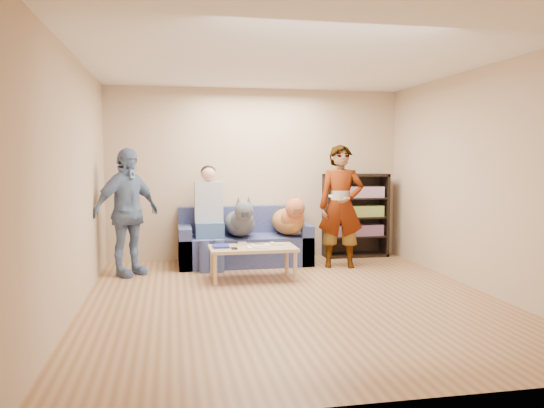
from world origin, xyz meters
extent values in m
plane|color=#8C5E3B|center=(0.00, 0.00, 0.00)|extent=(5.00, 5.00, 0.00)
plane|color=white|center=(0.00, 0.00, 2.60)|extent=(5.00, 5.00, 0.00)
plane|color=tan|center=(0.00, 2.50, 1.30)|extent=(4.50, 0.00, 4.50)
plane|color=tan|center=(0.00, -2.50, 1.30)|extent=(4.50, 0.00, 4.50)
plane|color=tan|center=(-2.25, 0.00, 1.30)|extent=(0.00, 5.00, 5.00)
plane|color=tan|center=(2.25, 0.00, 1.30)|extent=(0.00, 5.00, 5.00)
ellipsoid|color=#A9AAAE|center=(0.49, 1.89, 0.49)|extent=(0.38, 0.32, 0.13)
imported|color=gray|center=(1.07, 1.58, 0.87)|extent=(0.71, 0.55, 1.73)
imported|color=#6877A7|center=(-1.87, 1.60, 0.84)|extent=(1.02, 0.95, 1.68)
cube|color=white|center=(0.87, 1.38, 1.03)|extent=(0.05, 0.12, 0.03)
cube|color=navy|center=(-0.68, 1.10, 0.43)|extent=(0.20, 0.26, 0.03)
cube|color=silver|center=(-0.23, 0.95, 0.43)|extent=(0.26, 0.20, 0.02)
cube|color=#AFAB8C|center=(-0.20, 0.97, 0.44)|extent=(0.22, 0.17, 0.01)
cube|color=#AAAAAF|center=(-0.40, 1.17, 0.45)|extent=(0.11, 0.06, 0.05)
cube|color=silver|center=(0.00, 1.15, 0.43)|extent=(0.04, 0.13, 0.03)
cube|color=silver|center=(0.08, 1.07, 0.43)|extent=(0.09, 0.06, 0.03)
cylinder|color=white|center=(-0.08, 1.03, 0.43)|extent=(0.07, 0.07, 0.02)
cylinder|color=white|center=(-0.08, 1.11, 0.43)|extent=(0.07, 0.07, 0.02)
cylinder|color=orange|center=(-0.30, 0.89, 0.42)|extent=(0.13, 0.06, 0.01)
cylinder|color=black|center=(-0.16, 1.23, 0.42)|extent=(0.13, 0.08, 0.01)
cube|color=black|center=(-0.53, 0.93, 0.43)|extent=(0.07, 0.12, 0.02)
cube|color=#515B93|center=(-0.25, 2.05, 0.21)|extent=(1.90, 0.85, 0.42)
cube|color=#515B93|center=(-0.25, 2.38, 0.62)|extent=(1.90, 0.18, 0.40)
cube|color=#515B93|center=(-1.11, 2.05, 0.29)|extent=(0.18, 0.85, 0.58)
cube|color=#515B93|center=(0.61, 2.05, 0.29)|extent=(0.18, 0.85, 0.58)
cube|color=#436A95|center=(-0.76, 1.97, 0.53)|extent=(0.40, 0.38, 0.22)
cylinder|color=#434D94|center=(-0.86, 1.55, 0.21)|extent=(0.14, 0.14, 0.47)
cylinder|color=#455298|center=(-0.66, 1.55, 0.21)|extent=(0.14, 0.14, 0.47)
cube|color=#ADADB2|center=(-0.76, 2.07, 0.92)|extent=(0.40, 0.24, 0.58)
sphere|color=tan|center=(-0.76, 2.07, 1.32)|extent=(0.21, 0.21, 0.21)
ellipsoid|color=black|center=(-0.76, 2.10, 1.35)|extent=(0.22, 0.22, 0.19)
ellipsoid|color=#51525B|center=(-0.33, 2.01, 0.60)|extent=(0.42, 0.88, 0.37)
sphere|color=#4F535A|center=(-0.33, 1.68, 0.69)|extent=(0.32, 0.32, 0.32)
sphere|color=#4A4D53|center=(-0.33, 1.51, 0.84)|extent=(0.26, 0.26, 0.26)
cube|color=black|center=(-0.33, 1.38, 0.80)|extent=(0.08, 0.12, 0.07)
cone|color=#4F5259|center=(-0.40, 1.53, 0.97)|extent=(0.08, 0.08, 0.12)
cone|color=#46494F|center=(-0.26, 1.53, 0.97)|extent=(0.08, 0.08, 0.12)
cylinder|color=#53545E|center=(-0.33, 2.43, 0.57)|extent=(0.05, 0.29, 0.17)
ellipsoid|color=#B48137|center=(0.39, 2.02, 0.61)|extent=(0.44, 0.92, 0.38)
sphere|color=#B46C37|center=(0.39, 1.72, 0.70)|extent=(0.33, 0.33, 0.33)
sphere|color=#B96038|center=(0.39, 1.56, 0.86)|extent=(0.27, 0.27, 0.27)
cube|color=#54311C|center=(0.39, 1.45, 0.82)|extent=(0.08, 0.13, 0.08)
cone|color=#C1853B|center=(0.33, 1.59, 1.00)|extent=(0.08, 0.08, 0.13)
cone|color=#BD8439|center=(0.46, 1.59, 1.00)|extent=(0.08, 0.08, 0.13)
cylinder|color=#BC7C39|center=(0.39, 2.41, 0.57)|extent=(0.05, 0.30, 0.18)
cube|color=tan|center=(-0.28, 1.05, 0.40)|extent=(1.10, 0.60, 0.04)
cylinder|color=tan|center=(-0.78, 0.80, 0.19)|extent=(0.05, 0.05, 0.38)
cylinder|color=tan|center=(0.22, 0.80, 0.19)|extent=(0.05, 0.05, 0.38)
cylinder|color=tan|center=(-0.78, 1.30, 0.19)|extent=(0.05, 0.05, 0.38)
cylinder|color=tan|center=(0.22, 1.30, 0.19)|extent=(0.05, 0.05, 0.38)
cube|color=black|center=(1.07, 2.32, 0.65)|extent=(0.04, 0.34, 1.30)
cube|color=black|center=(2.03, 2.32, 0.65)|extent=(0.04, 0.34, 1.30)
cube|color=black|center=(1.55, 2.32, 1.28)|extent=(1.00, 0.34, 0.04)
cube|color=black|center=(1.55, 2.32, 0.02)|extent=(1.00, 0.34, 0.04)
cube|color=black|center=(1.55, 2.48, 0.65)|extent=(1.00, 0.02, 1.30)
cube|color=black|center=(1.55, 2.32, 0.32)|extent=(0.94, 0.32, 0.03)
cube|color=black|center=(1.55, 2.32, 0.62)|extent=(0.94, 0.32, 0.02)
cube|color=black|center=(1.55, 2.32, 0.92)|extent=(0.94, 0.32, 0.02)
cube|color=#B23333|center=(1.55, 2.30, 0.42)|extent=(0.84, 0.24, 0.17)
cube|color=gold|center=(1.55, 2.30, 0.72)|extent=(0.84, 0.24, 0.17)
cube|color=#994C99|center=(1.55, 2.30, 1.02)|extent=(0.84, 0.24, 0.17)
camera|label=1|loc=(-1.29, -5.56, 1.55)|focal=35.00mm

